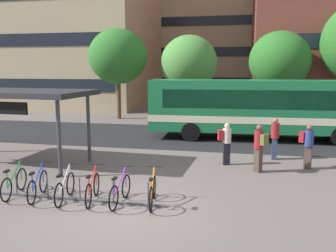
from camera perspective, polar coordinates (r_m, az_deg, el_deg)
name	(u,v)px	position (r m, az deg, el deg)	size (l,w,h in m)	color
ground	(125,208)	(10.25, -6.81, -12.80)	(200.00, 200.00, 0.00)	#6B605B
bus_lane_asphalt	(186,136)	(20.38, 2.80, -1.65)	(80.00, 7.20, 0.01)	#232326
city_bus	(264,107)	(19.92, 14.93, 2.95)	(12.11, 3.03, 3.20)	#196B3D
bike_rack	(80,198)	(10.98, -13.78, -11.00)	(5.14, 0.08, 0.70)	#47474C
parked_bicycle_green_0	(14,183)	(11.94, -23.23, -8.35)	(0.52, 1.71, 0.99)	black
parked_bicycle_blue_1	(38,186)	(11.44, -19.96, -8.90)	(0.57, 1.69, 0.99)	black
parked_bicycle_silver_2	(65,188)	(10.98, -16.05, -9.46)	(0.52, 1.71, 0.99)	black
parked_bicycle_red_3	(93,189)	(10.72, -11.88, -9.75)	(0.53, 1.70, 0.99)	black
parked_bicycle_purple_4	(120,191)	(10.42, -7.60, -10.19)	(0.52, 1.72, 0.99)	black
parked_bicycle_orange_5	(153,192)	(10.28, -2.46, -10.40)	(0.52, 1.71, 0.99)	black
transit_shelter	(2,95)	(15.64, -24.80, 4.53)	(7.16, 3.40, 2.97)	#38383D
commuter_red_pack_0	(226,141)	(14.44, 9.18, -2.33)	(0.58, 0.43, 1.69)	black
commuter_red_pack_1	(308,143)	(14.68, 21.29, -2.59)	(0.59, 0.47, 1.72)	#47382D
commuter_navy_pack_2	(275,135)	(15.78, 16.60, -1.42)	(0.35, 0.53, 1.78)	#2D3851
commuter_olive_pack_4	(259,145)	(13.63, 14.30, -2.95)	(0.59, 0.59, 1.79)	#47382D
street_tree_0	(118,57)	(27.54, -7.95, 10.86)	(4.35, 4.35, 6.75)	brown
street_tree_2	(280,61)	(27.45, 17.29, 9.82)	(4.35, 4.35, 6.47)	brown
street_tree_3	(189,63)	(26.59, 3.35, 9.99)	(4.09, 4.09, 6.21)	brown
building_left_wing	(69,10)	(40.39, -15.46, 17.31)	(16.59, 13.56, 19.55)	tan
building_centre_block	(217,43)	(50.30, 7.72, 12.95)	(17.37, 12.05, 14.43)	tan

